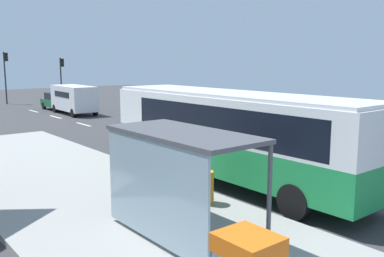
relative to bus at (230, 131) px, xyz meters
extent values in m
cube|color=#38383A|center=(1.71, 11.29, -1.86)|extent=(56.00, 92.00, 0.04)
cube|color=#999993|center=(-4.69, -0.71, -1.75)|extent=(6.20, 30.00, 0.18)
cube|color=silver|center=(1.96, -3.71, -1.84)|extent=(0.16, 2.20, 0.01)
cube|color=silver|center=(1.96, 1.29, -1.84)|extent=(0.16, 2.20, 0.01)
cube|color=silver|center=(1.96, 6.29, -1.84)|extent=(0.16, 2.20, 0.01)
cube|color=silver|center=(1.96, 11.29, -1.84)|extent=(0.16, 2.20, 0.01)
cube|color=silver|center=(1.96, 16.29, -1.84)|extent=(0.16, 2.20, 0.01)
cube|color=silver|center=(1.96, 21.29, -1.84)|extent=(0.16, 2.20, 0.01)
cube|color=silver|center=(1.96, 26.29, -1.84)|extent=(0.16, 2.20, 0.01)
cube|color=#1E8C47|center=(0.01, -0.02, -0.77)|extent=(2.55, 11.01, 1.15)
cube|color=silver|center=(0.01, -0.02, 0.53)|extent=(2.55, 11.01, 1.45)
cube|color=silver|center=(0.01, -0.02, 1.31)|extent=(2.43, 10.79, 0.12)
cube|color=black|center=(0.04, 5.43, 0.46)|extent=(2.30, 0.13, 1.22)
cube|color=black|center=(-1.20, -0.51, 0.46)|extent=(0.12, 8.58, 1.10)
cylinder|color=black|center=(-1.10, 3.88, -1.34)|extent=(0.28, 1.00, 1.00)
cylinder|color=black|center=(1.16, 3.87, -1.34)|extent=(0.28, 1.00, 1.00)
cylinder|color=black|center=(-1.14, -3.72, -1.34)|extent=(0.28, 1.00, 1.00)
cylinder|color=black|center=(1.12, -3.73, -1.34)|extent=(0.28, 1.00, 1.00)
cube|color=white|center=(3.91, 22.20, -0.52)|extent=(2.17, 5.26, 1.96)
cube|color=black|center=(3.91, 22.20, -0.19)|extent=(2.14, 3.18, 0.44)
cylinder|color=black|center=(4.75, 20.18, -1.50)|extent=(0.24, 0.69, 0.68)
cylinder|color=black|center=(2.95, 20.23, -1.50)|extent=(0.24, 0.69, 0.68)
cylinder|color=black|center=(4.88, 24.17, -1.50)|extent=(0.24, 0.69, 0.68)
cylinder|color=black|center=(3.08, 24.23, -1.50)|extent=(0.24, 0.69, 0.68)
cube|color=#195933|center=(4.01, 25.72, -1.22)|extent=(1.87, 4.43, 0.60)
cube|color=black|center=(4.01, 25.92, -0.62)|extent=(1.62, 2.40, 0.60)
cylinder|color=black|center=(4.81, 24.20, -1.52)|extent=(0.21, 0.64, 0.64)
cylinder|color=black|center=(3.17, 24.23, -1.52)|extent=(0.21, 0.64, 0.64)
cylinder|color=black|center=(4.85, 27.20, -1.52)|extent=(0.21, 0.64, 0.64)
cylinder|color=black|center=(3.21, 27.23, -1.52)|extent=(0.21, 0.64, 0.64)
cube|color=orange|center=(-6.53, -7.09, 0.16)|extent=(0.66, 0.76, 0.24)
cylinder|color=orange|center=(-2.49, -1.56, -1.19)|extent=(0.52, 0.52, 0.95)
cylinder|color=blue|center=(-2.49, -0.86, -1.19)|extent=(0.52, 0.52, 0.95)
cylinder|color=yellow|center=(-2.49, -0.16, -1.19)|extent=(0.52, 0.52, 0.95)
cylinder|color=#2D2D2D|center=(7.11, 32.68, 0.47)|extent=(0.14, 0.14, 4.62)
cube|color=black|center=(7.33, 32.68, 2.28)|extent=(0.24, 0.28, 0.84)
sphere|color=red|center=(7.45, 32.68, 2.56)|extent=(0.16, 0.16, 0.16)
sphere|color=#3C2C03|center=(7.45, 32.68, 2.28)|extent=(0.16, 0.16, 0.16)
sphere|color=black|center=(7.45, 32.68, 2.00)|extent=(0.16, 0.16, 0.16)
cylinder|color=#2D2D2D|center=(2.01, 34.28, 0.75)|extent=(0.14, 0.14, 5.19)
cube|color=black|center=(2.23, 34.28, 2.85)|extent=(0.24, 0.28, 0.84)
sphere|color=#360606|center=(2.35, 34.28, 3.13)|extent=(0.16, 0.16, 0.16)
sphere|color=#F2B20C|center=(2.35, 34.28, 2.85)|extent=(0.16, 0.16, 0.16)
sphere|color=black|center=(2.35, 34.28, 2.57)|extent=(0.16, 0.16, 0.16)
cube|color=#4C4C51|center=(-4.39, -2.98, 0.79)|extent=(1.80, 4.00, 0.10)
cube|color=#8CA5B2|center=(-5.24, -2.98, -0.41)|extent=(0.06, 3.80, 2.30)
cylinder|color=#4C4C51|center=(-3.54, -4.88, -0.44)|extent=(0.10, 0.10, 2.44)
cylinder|color=#4C4C51|center=(-3.54, -1.08, -0.44)|extent=(0.10, 0.10, 2.44)
camera|label=1|loc=(-10.25, -10.55, 2.43)|focal=39.60mm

